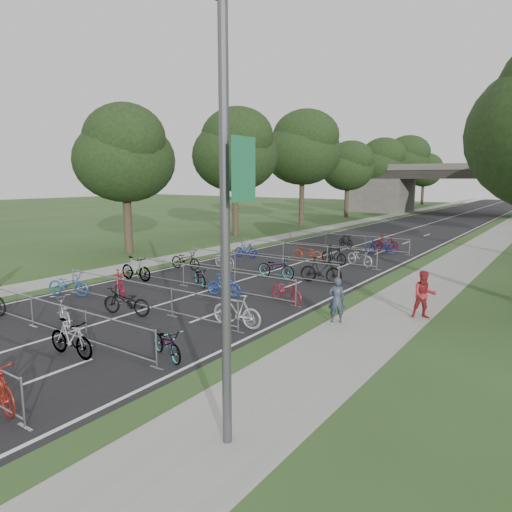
{
  "coord_description": "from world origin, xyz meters",
  "views": [
    {
      "loc": [
        13.42,
        -4.33,
        5.05
      ],
      "look_at": [
        0.12,
        14.64,
        1.1
      ],
      "focal_mm": 32.0,
      "sensor_mm": 36.0,
      "label": 1
    }
  ],
  "objects_px": {
    "lamppost": "(226,222)",
    "pedestrian_b": "(424,295)",
    "pedestrian_a": "(337,300)",
    "overpass_bridge": "(461,189)"
  },
  "relations": [
    {
      "from": "lamppost",
      "to": "pedestrian_b",
      "type": "xyz_separation_m",
      "value": [
        0.87,
        10.31,
        -3.41
      ]
    },
    {
      "from": "pedestrian_a",
      "to": "pedestrian_b",
      "type": "distance_m",
      "value": 3.29
    },
    {
      "from": "overpass_bridge",
      "to": "lamppost",
      "type": "bearing_deg",
      "value": -82.47
    },
    {
      "from": "overpass_bridge",
      "to": "pedestrian_a",
      "type": "xyz_separation_m",
      "value": [
        6.8,
        -54.94,
        -2.72
      ]
    },
    {
      "from": "overpass_bridge",
      "to": "pedestrian_b",
      "type": "bearing_deg",
      "value": -80.1
    },
    {
      "from": "lamppost",
      "to": "overpass_bridge",
      "type": "bearing_deg",
      "value": 97.53
    },
    {
      "from": "overpass_bridge",
      "to": "pedestrian_a",
      "type": "bearing_deg",
      "value": -82.94
    },
    {
      "from": "pedestrian_a",
      "to": "pedestrian_b",
      "type": "bearing_deg",
      "value": -168.32
    },
    {
      "from": "lamppost",
      "to": "pedestrian_b",
      "type": "distance_m",
      "value": 10.89
    },
    {
      "from": "overpass_bridge",
      "to": "pedestrian_a",
      "type": "distance_m",
      "value": 55.42
    }
  ]
}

